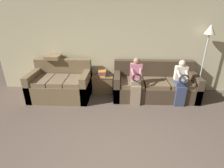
% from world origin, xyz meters
% --- Properties ---
extents(wall_back, '(7.01, 0.06, 2.55)m').
position_xyz_m(wall_back, '(0.00, 3.21, 1.27)').
color(wall_back, beige).
rests_on(wall_back, ground_plane).
extents(couch_main, '(2.20, 0.90, 0.94)m').
position_xyz_m(couch_main, '(0.96, 2.72, 0.33)').
color(couch_main, '#473828').
rests_on(couch_main, ground_plane).
extents(couch_side, '(1.56, 0.98, 0.97)m').
position_xyz_m(couch_side, '(-1.57, 2.61, 0.35)').
color(couch_side, brown).
rests_on(couch_side, ground_plane).
extents(child_left_seated, '(0.29, 0.37, 1.17)m').
position_xyz_m(child_left_seated, '(0.42, 2.34, 0.64)').
color(child_left_seated, gray).
rests_on(child_left_seated, ground_plane).
extents(child_right_seated, '(0.29, 0.37, 1.13)m').
position_xyz_m(child_right_seated, '(1.51, 2.34, 0.62)').
color(child_right_seated, '#384260').
rests_on(child_right_seated, ground_plane).
extents(side_shelf, '(0.59, 0.43, 0.51)m').
position_xyz_m(side_shelf, '(-0.46, 2.94, 0.26)').
color(side_shelf, brown).
rests_on(side_shelf, ground_plane).
extents(book_stack, '(0.22, 0.27, 0.16)m').
position_xyz_m(book_stack, '(-0.47, 2.94, 0.59)').
color(book_stack, gold).
rests_on(book_stack, side_shelf).
extents(floor_lamp, '(0.26, 0.26, 1.89)m').
position_xyz_m(floor_lamp, '(2.24, 2.95, 1.55)').
color(floor_lamp, '#2D2B28').
rests_on(floor_lamp, ground_plane).
extents(throw_pillow, '(0.38, 0.38, 0.10)m').
position_xyz_m(throw_pillow, '(-1.82, 2.96, 1.02)').
color(throw_pillow, '#846B4C').
rests_on(throw_pillow, couch_side).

